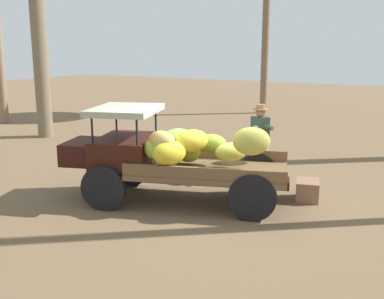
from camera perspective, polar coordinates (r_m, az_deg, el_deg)
ground_plane at (r=9.38m, az=1.06°, el=-6.41°), size 60.00×60.00×0.00m
truck at (r=9.17m, az=-3.16°, el=-0.69°), size 4.66×2.83×1.87m
farmer at (r=10.65m, az=8.34°, el=1.44°), size 0.58×0.55×1.78m
wooden_crate at (r=9.71m, az=14.01°, el=-4.88°), size 0.58×0.68×0.40m
loose_banana_bunch at (r=11.14m, az=8.97°, el=-2.55°), size 0.63×0.47×0.34m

